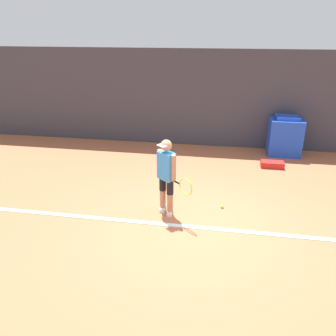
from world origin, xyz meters
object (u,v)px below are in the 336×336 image
Objects in this scene: tennis_player at (167,174)px; tennis_ball at (222,206)px; covered_chair at (285,136)px; equipment_bag at (272,164)px.

tennis_player is 22.93× the size of tennis_ball.
covered_chair is 1.24m from equipment_bag.
equipment_bag is (1.30, 2.40, 0.05)m from tennis_ball.
tennis_player is 1.43m from tennis_ball.
tennis_player is 1.34× the size of covered_chair.
covered_chair is (2.83, 3.83, -0.30)m from tennis_player.
equipment_bag is at bearing 87.76° from tennis_player.
covered_chair reaches higher than equipment_bag.
tennis_player reaches higher than tennis_ball.
covered_chair is at bearing 63.61° from tennis_ball.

